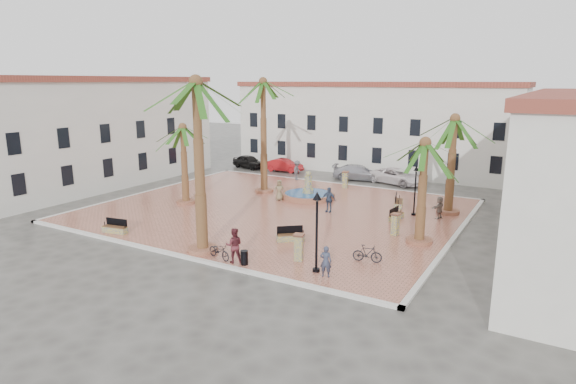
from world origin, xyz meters
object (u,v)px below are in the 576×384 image
Objects in this scene: palm_sw at (183,137)px; palm_ne at (454,131)px; pedestrian_fountain_b at (329,200)px; car_red at (284,165)px; bicycle_b at (367,254)px; car_black at (249,162)px; palm_nw at (263,93)px; bench_ne at (398,203)px; lamppost_s at (317,218)px; car_silver at (359,173)px; palm_s at (197,101)px; pedestrian_north at (297,170)px; lamppost_e at (416,182)px; fountain at (308,194)px; bench_se at (290,237)px; cyclist_b at (234,245)px; bench_s at (115,229)px; bollard_e at (395,224)px; bollard_se at (299,247)px; cyclist_a at (326,261)px; bench_e at (396,216)px; pedestrian_east at (439,208)px; palm_e at (424,156)px; bicycle_a at (219,251)px; bollard_n at (345,179)px; litter_bin at (244,258)px; pedestrian_fountain_a at (279,190)px; car_white at (396,176)px.

palm_ne reaches higher than palm_sw.
car_red is at bearing 132.37° from pedestrian_fountain_b.
bicycle_b is 30.42m from car_black.
bench_ne is (11.68, 0.92, -8.18)m from palm_nw.
lamppost_s is 0.82× the size of car_silver.
car_black is (-13.38, 24.06, -7.84)m from palm_s.
pedestrian_north is at bearing -99.10° from car_black.
lamppost_e is 0.71× the size of car_silver.
lamppost_s is (15.25, -7.38, -2.40)m from palm_sw.
fountain is at bearing 119.20° from lamppost_s.
bicycle_b is at bearing 19.75° from palm_s.
palm_ne reaches higher than bench_se.
lamppost_s is 4.85m from cyclist_b.
car_red reaches higher than bench_s.
bicycle_b is (0.16, -5.22, -0.25)m from bollard_e.
lamppost_s is at bearing -30.61° from bollard_se.
lamppost_s reaches higher than cyclist_b.
bollard_e is at bearing 78.28° from lamppost_s.
car_silver is at bearing 140.16° from palm_ne.
lamppost_s is at bearing -176.47° from car_silver.
palm_s is at bearing -13.11° from cyclist_a.
bench_e is (14.60, 11.86, -0.01)m from bench_s.
car_red is (4.49, 0.13, -0.04)m from car_black.
car_silver is (-10.24, 10.52, -0.20)m from pedestrian_east.
car_black is (-23.61, 16.37, -4.64)m from palm_e.
bench_ne is (-3.65, 7.59, -4.94)m from palm_e.
palm_ne is 7.32m from bench_e.
lamppost_e is 2.27× the size of pedestrian_east.
cyclist_a is (-2.66, -15.06, -5.23)m from palm_ne.
bicycle_a is 0.90× the size of pedestrian_north.
bicycle_a is at bearing -115.70° from lamppost_e.
palm_nw reaches higher than bollard_n.
pedestrian_fountain_a is (-5.62, 12.91, 0.46)m from litter_bin.
bollard_n is 0.36× the size of car_red.
bicycle_b is (15.76, 3.23, 0.22)m from bench_s.
lamppost_s reaches higher than car_black.
lamppost_s is (7.68, -13.74, 2.52)m from fountain.
palm_e is 9.06m from cyclist_a.
pedestrian_fountain_a is at bearing 128.17° from lamppost_s.
bollard_e is at bearing -23.80° from palm_nw.
car_black is (-16.59, 24.53, 0.20)m from litter_bin.
palm_nw is 18.11m from bicycle_a.
car_black is at bearing 76.55° from car_silver.
palm_sw is 3.38× the size of pedestrian_fountain_b.
car_red reaches higher than bicycle_b.
palm_sw is at bearing -161.54° from lamppost_e.
litter_bin is 4.48m from cyclist_a.
lamppost_s is 2.97× the size of bollard_e.
bicycle_a is at bearing -128.40° from bollard_e.
bollard_se is at bearing -159.31° from car_white.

